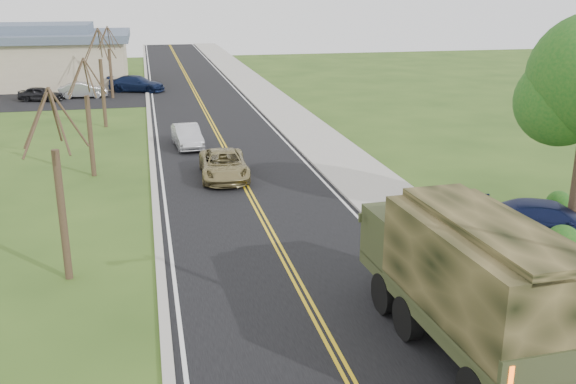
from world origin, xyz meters
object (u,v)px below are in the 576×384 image
object	(u,v)px
suv_champagne	(224,165)
utility_box_near	(576,331)
military_truck	(468,272)
sedan_silver	(187,136)
pickup_navy	(549,221)

from	to	relation	value
suv_champagne	utility_box_near	distance (m)	18.65
suv_champagne	military_truck	bearing A→B (deg)	-74.18
military_truck	sedan_silver	size ratio (longest dim) A/B	1.93
suv_champagne	pickup_navy	xyz separation A→B (m)	(10.60, -10.55, 0.04)
military_truck	sedan_silver	xyz separation A→B (m)	(-5.30, 23.56, -1.49)
sedan_silver	military_truck	bearing A→B (deg)	-82.45
sedan_silver	pickup_navy	size ratio (longest dim) A/B	0.81
military_truck	pickup_navy	bearing A→B (deg)	40.48
military_truck	utility_box_near	size ratio (longest dim) A/B	9.51
suv_champagne	utility_box_near	bearing A→B (deg)	-66.12
suv_champagne	pickup_navy	bearing A→B (deg)	-42.50
military_truck	sedan_silver	distance (m)	24.20
military_truck	pickup_navy	size ratio (longest dim) A/B	1.56
military_truck	pickup_navy	distance (m)	9.17
military_truck	utility_box_near	distance (m)	3.32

